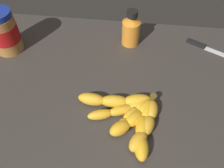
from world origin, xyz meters
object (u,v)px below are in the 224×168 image
Objects in this scene: banana_bunch at (132,115)px; honey_bottle at (131,29)px; peanut_butter_jar at (4,32)px; butter_knife at (206,48)px.

honey_bottle reaches higher than banana_bunch.
peanut_butter_jar is at bearing -168.50° from honey_bottle.
peanut_butter_jar reaches higher than butter_knife.
peanut_butter_jar is 1.14× the size of honey_bottle.
peanut_butter_jar is at bearing 151.78° from banana_bunch.
peanut_butter_jar is 0.90× the size of butter_knife.
honey_bottle is (-2.64, 32.93, 4.24)cm from banana_bunch.
butter_knife is at bearing -0.31° from honey_bottle.
banana_bunch is 33.31cm from honey_bottle.
butter_knife is (70.12, 8.51, -6.94)cm from peanut_butter_jar.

